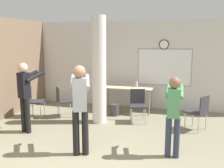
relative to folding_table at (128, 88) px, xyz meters
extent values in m
cube|color=silver|center=(0.27, 0.59, 0.69)|extent=(8.00, 0.12, 2.80)
cylinder|color=black|center=(1.02, 0.51, 1.34)|extent=(0.30, 0.03, 0.30)
cylinder|color=white|center=(1.02, 0.50, 1.34)|extent=(0.25, 0.01, 0.25)
cube|color=#99999E|center=(1.05, 0.52, 0.64)|extent=(1.67, 0.01, 1.16)
cube|color=white|center=(1.05, 0.51, 0.64)|extent=(1.61, 0.02, 1.10)
cylinder|color=silver|center=(-0.50, -1.28, 0.69)|extent=(0.37, 0.37, 2.80)
cube|color=beige|center=(0.00, 0.00, 0.04)|extent=(1.54, 0.74, 0.03)
cylinder|color=gray|center=(-0.71, -0.31, -0.34)|extent=(0.04, 0.04, 0.74)
cylinder|color=gray|center=(0.71, -0.31, -0.34)|extent=(0.04, 0.04, 0.74)
cylinder|color=gray|center=(-0.71, 0.31, -0.34)|extent=(0.04, 0.04, 0.74)
cylinder|color=gray|center=(0.71, 0.31, -0.34)|extent=(0.04, 0.04, 0.74)
cylinder|color=silver|center=(0.28, 0.02, 0.14)|extent=(0.06, 0.06, 0.17)
cylinder|color=silver|center=(0.28, 0.02, 0.26)|extent=(0.03, 0.03, 0.07)
cylinder|color=#38383D|center=(-0.27, -0.59, -0.54)|extent=(0.26, 0.26, 0.34)
cube|color=#2D2D33|center=(0.50, -1.02, -0.26)|extent=(0.54, 0.54, 0.04)
cube|color=#2D2D33|center=(0.44, -0.82, -0.04)|extent=(0.39, 0.13, 0.40)
cylinder|color=#B7B7BC|center=(0.37, -1.24, -0.50)|extent=(0.02, 0.02, 0.43)
cylinder|color=#B7B7BC|center=(0.72, -1.15, -0.50)|extent=(0.02, 0.02, 0.43)
cylinder|color=#B7B7BC|center=(0.28, -0.89, -0.50)|extent=(0.02, 0.02, 0.43)
cylinder|color=#B7B7BC|center=(0.63, -0.80, -0.50)|extent=(0.02, 0.02, 0.43)
cube|color=#2D2D33|center=(1.95, -1.21, -0.26)|extent=(0.61, 0.61, 0.04)
cube|color=#2D2D33|center=(2.13, -1.32, -0.04)|extent=(0.24, 0.35, 0.40)
cylinder|color=#B7B7BC|center=(1.90, -0.96, -0.50)|extent=(0.02, 0.02, 0.43)
cylinder|color=#B7B7BC|center=(1.71, -1.27, -0.50)|extent=(0.02, 0.02, 0.43)
cylinder|color=#B7B7BC|center=(2.20, -1.16, -0.50)|extent=(0.02, 0.02, 0.43)
cylinder|color=#B7B7BC|center=(2.01, -1.46, -0.50)|extent=(0.02, 0.02, 0.43)
cube|color=#2D2D33|center=(-1.60, -1.06, -0.26)|extent=(0.62, 0.62, 0.04)
cube|color=#2D2D33|center=(-1.77, -1.19, -0.04)|extent=(0.26, 0.33, 0.40)
cylinder|color=#B7B7BC|center=(-1.35, -1.10, -0.50)|extent=(0.02, 0.02, 0.43)
cylinder|color=#B7B7BC|center=(-1.57, -0.81, -0.50)|extent=(0.02, 0.02, 0.43)
cylinder|color=#B7B7BC|center=(-1.64, -1.32, -0.50)|extent=(0.02, 0.02, 0.43)
cylinder|color=#B7B7BC|center=(-1.86, -1.03, -0.50)|extent=(0.02, 0.02, 0.43)
cube|color=#2D2D33|center=(-2.39, -1.31, -0.26)|extent=(0.53, 0.53, 0.04)
cube|color=#2D2D33|center=(-2.59, -1.36, -0.04)|extent=(0.12, 0.39, 0.40)
cylinder|color=#B7B7BC|center=(-2.18, -1.45, -0.50)|extent=(0.02, 0.02, 0.43)
cylinder|color=#B7B7BC|center=(-2.26, -1.10, -0.50)|extent=(0.02, 0.02, 0.43)
cylinder|color=#B7B7BC|center=(-2.53, -1.53, -0.50)|extent=(0.02, 0.02, 0.43)
cylinder|color=#B7B7BC|center=(-2.61, -1.18, -0.50)|extent=(0.02, 0.02, 0.43)
cylinder|color=black|center=(-1.88, -2.49, -0.29)|extent=(0.12, 0.12, 0.84)
cylinder|color=black|center=(-2.03, -2.43, -0.29)|extent=(0.12, 0.12, 0.84)
cube|color=black|center=(-1.96, -2.46, 0.43)|extent=(0.30, 0.27, 0.60)
sphere|color=#D8AD8C|center=(-1.96, -2.46, 0.84)|extent=(0.23, 0.23, 0.23)
cylinder|color=black|center=(-1.75, -2.29, 0.62)|extent=(0.27, 0.52, 0.24)
cylinder|color=black|center=(-2.00, -2.19, 0.62)|extent=(0.27, 0.52, 0.24)
cylinder|color=#2D3347|center=(1.53, -2.87, -0.33)|extent=(0.11, 0.11, 0.77)
cylinder|color=#2D3347|center=(1.38, -2.88, -0.33)|extent=(0.11, 0.11, 0.77)
cube|color=#4C8C59|center=(1.45, -2.87, 0.33)|extent=(0.23, 0.18, 0.54)
sphere|color=brown|center=(1.45, -2.87, 0.71)|extent=(0.21, 0.21, 0.21)
cylinder|color=#4C8C59|center=(1.57, -2.66, 0.51)|extent=(0.09, 0.48, 0.22)
cylinder|color=#4C8C59|center=(1.33, -2.66, 0.51)|extent=(0.09, 0.48, 0.22)
cube|color=white|center=(1.33, -2.44, 0.51)|extent=(0.04, 0.13, 0.04)
cylinder|color=black|center=(-0.15, -3.21, -0.28)|extent=(0.13, 0.13, 0.87)
cylinder|color=black|center=(-0.31, -3.27, -0.28)|extent=(0.13, 0.13, 0.87)
cube|color=#99999E|center=(-0.23, -3.24, 0.47)|extent=(0.31, 0.28, 0.62)
sphere|color=#997051|center=(-0.23, -3.24, 0.89)|extent=(0.24, 0.24, 0.24)
cylinder|color=#99999E|center=(-0.19, -2.96, 0.67)|extent=(0.29, 0.54, 0.25)
cylinder|color=#99999E|center=(-0.45, -3.06, 0.67)|extent=(0.29, 0.54, 0.25)
cube|color=white|center=(-0.54, -2.83, 0.67)|extent=(0.08, 0.13, 0.04)
camera|label=1|loc=(1.54, -7.42, 1.44)|focal=40.00mm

